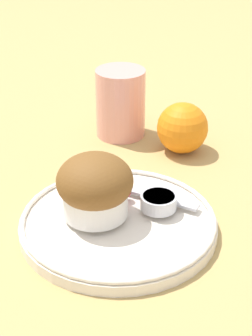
{
  "coord_description": "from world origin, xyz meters",
  "views": [
    {
      "loc": [
        0.15,
        -0.54,
        0.4
      ],
      "look_at": [
        0.01,
        0.06,
        0.06
      ],
      "focal_mm": 60.0,
      "sensor_mm": 36.0,
      "label": 1
    }
  ],
  "objects_px": {
    "muffin": "(95,186)",
    "butter_knife": "(133,190)",
    "juice_glass": "(121,103)",
    "orange_fruit": "(182,128)"
  },
  "relations": [
    {
      "from": "orange_fruit",
      "to": "butter_knife",
      "type": "bearing_deg",
      "value": -104.17
    },
    {
      "from": "butter_knife",
      "to": "orange_fruit",
      "type": "height_order",
      "value": "orange_fruit"
    },
    {
      "from": "muffin",
      "to": "orange_fruit",
      "type": "relative_size",
      "value": 1.18
    },
    {
      "from": "muffin",
      "to": "orange_fruit",
      "type": "bearing_deg",
      "value": 71.75
    },
    {
      "from": "muffin",
      "to": "butter_knife",
      "type": "distance_m",
      "value": 0.08
    },
    {
      "from": "muffin",
      "to": "orange_fruit",
      "type": "distance_m",
      "value": 0.23
    },
    {
      "from": "butter_knife",
      "to": "muffin",
      "type": "bearing_deg",
      "value": -103.27
    },
    {
      "from": "muffin",
      "to": "juice_glass",
      "type": "distance_m",
      "value": 0.26
    },
    {
      "from": "muffin",
      "to": "butter_knife",
      "type": "relative_size",
      "value": 0.51
    },
    {
      "from": "butter_knife",
      "to": "juice_glass",
      "type": "relative_size",
      "value": 1.64
    }
  ]
}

